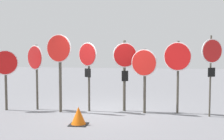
% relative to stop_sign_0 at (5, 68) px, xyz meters
% --- Properties ---
extents(ground_plane, '(40.00, 40.00, 0.00)m').
position_rel_stop_sign_0_xyz_m(ground_plane, '(3.17, 0.31, -1.35)').
color(ground_plane, slate).
extents(stop_sign_0, '(0.73, 0.35, 1.92)m').
position_rel_stop_sign_0_xyz_m(stop_sign_0, '(0.00, 0.00, 0.00)').
color(stop_sign_0, '#474238').
rests_on(stop_sign_0, ground).
extents(stop_sign_1, '(0.67, 0.44, 2.09)m').
position_rel_stop_sign_0_xyz_m(stop_sign_1, '(0.90, 0.24, 0.16)').
color(stop_sign_1, '#474238').
rests_on(stop_sign_1, ground).
extents(stop_sign_2, '(0.84, 0.25, 2.41)m').
position_rel_stop_sign_0_xyz_m(stop_sign_2, '(1.78, -0.04, 0.32)').
color(stop_sign_2, '#474238').
rests_on(stop_sign_2, ground).
extents(stop_sign_3, '(0.65, 0.40, 2.16)m').
position_rel_stop_sign_0_xyz_m(stop_sign_3, '(2.62, 0.24, 0.21)').
color(stop_sign_3, '#474238').
rests_on(stop_sign_3, ground).
extents(stop_sign_4, '(0.73, 0.31, 2.23)m').
position_rel_stop_sign_0_xyz_m(stop_sign_4, '(3.75, 0.43, 0.14)').
color(stop_sign_4, '#474238').
rests_on(stop_sign_4, ground).
extents(stop_sign_5, '(0.78, 0.28, 1.96)m').
position_rel_stop_sign_0_xyz_m(stop_sign_5, '(4.37, 0.19, 0.02)').
color(stop_sign_5, '#474238').
rests_on(stop_sign_5, ground).
extents(stop_sign_6, '(0.82, 0.36, 2.20)m').
position_rel_stop_sign_0_xyz_m(stop_sign_6, '(5.36, 0.33, 0.23)').
color(stop_sign_6, '#474238').
rests_on(stop_sign_6, ground).
extents(stop_sign_7, '(0.62, 0.35, 2.35)m').
position_rel_stop_sign_0_xyz_m(stop_sign_7, '(6.29, -0.01, 0.36)').
color(stop_sign_7, '#474238').
rests_on(stop_sign_7, ground).
extents(traffic_cone_0, '(0.46, 0.46, 0.47)m').
position_rel_stop_sign_0_xyz_m(traffic_cone_0, '(2.75, -1.47, -1.12)').
color(traffic_cone_0, black).
rests_on(traffic_cone_0, ground).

